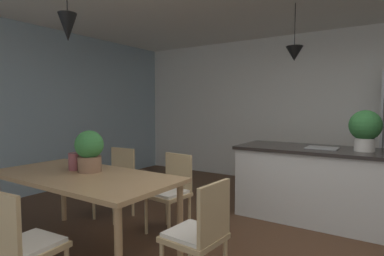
{
  "coord_description": "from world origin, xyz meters",
  "views": [
    {
      "loc": [
        0.78,
        -2.5,
        1.41
      ],
      "look_at": [
        -0.89,
        0.03,
        1.2
      ],
      "focal_mm": 29.04,
      "sensor_mm": 36.0,
      "label": 1
    }
  ],
  "objects_px": {
    "kitchen_island": "(325,184)",
    "vase_on_dining_table": "(75,161)",
    "chair_kitchen_end": "(199,233)",
    "potted_plant_on_island": "(365,128)",
    "chair_far_right": "(171,190)",
    "potted_plant_on_table": "(89,150)",
    "chair_far_left": "(116,180)",
    "chair_near_right": "(22,245)",
    "dining_table": "(83,181)"
  },
  "relations": [
    {
      "from": "chair_far_left",
      "to": "chair_far_right",
      "type": "relative_size",
      "value": 1.0
    },
    {
      "from": "chair_near_right",
      "to": "kitchen_island",
      "type": "relative_size",
      "value": 0.41
    },
    {
      "from": "chair_kitchen_end",
      "to": "chair_far_right",
      "type": "xyz_separation_m",
      "value": [
        -0.9,
        0.83,
        0.0
      ]
    },
    {
      "from": "chair_far_right",
      "to": "potted_plant_on_island",
      "type": "xyz_separation_m",
      "value": [
        1.79,
        1.29,
        0.69
      ]
    },
    {
      "from": "chair_near_right",
      "to": "kitchen_island",
      "type": "distance_m",
      "value": 3.27
    },
    {
      "from": "chair_near_right",
      "to": "chair_far_right",
      "type": "distance_m",
      "value": 1.66
    },
    {
      "from": "chair_kitchen_end",
      "to": "chair_far_right",
      "type": "distance_m",
      "value": 1.22
    },
    {
      "from": "chair_near_right",
      "to": "chair_far_right",
      "type": "bearing_deg",
      "value": 89.99
    },
    {
      "from": "chair_near_right",
      "to": "potted_plant_on_island",
      "type": "xyz_separation_m",
      "value": [
        1.79,
        2.96,
        0.69
      ]
    },
    {
      "from": "kitchen_island",
      "to": "potted_plant_on_table",
      "type": "relative_size",
      "value": 5.07
    },
    {
      "from": "chair_kitchen_end",
      "to": "potted_plant_on_table",
      "type": "relative_size",
      "value": 2.08
    },
    {
      "from": "chair_near_right",
      "to": "chair_far_left",
      "type": "xyz_separation_m",
      "value": [
        -0.88,
        1.66,
        0.0
      ]
    },
    {
      "from": "chair_near_right",
      "to": "chair_far_right",
      "type": "relative_size",
      "value": 1.0
    },
    {
      "from": "chair_kitchen_end",
      "to": "potted_plant_on_island",
      "type": "xyz_separation_m",
      "value": [
        0.89,
        2.13,
        0.69
      ]
    },
    {
      "from": "chair_far_right",
      "to": "potted_plant_on_island",
      "type": "distance_m",
      "value": 2.31
    },
    {
      "from": "dining_table",
      "to": "potted_plant_on_table",
      "type": "distance_m",
      "value": 0.32
    },
    {
      "from": "potted_plant_on_table",
      "to": "dining_table",
      "type": "bearing_deg",
      "value": -69.02
    },
    {
      "from": "dining_table",
      "to": "potted_plant_on_table",
      "type": "height_order",
      "value": "potted_plant_on_table"
    },
    {
      "from": "chair_kitchen_end",
      "to": "kitchen_island",
      "type": "distance_m",
      "value": 2.18
    },
    {
      "from": "potted_plant_on_table",
      "to": "chair_far_right",
      "type": "bearing_deg",
      "value": 55.67
    },
    {
      "from": "chair_far_right",
      "to": "dining_table",
      "type": "bearing_deg",
      "value": -117.89
    },
    {
      "from": "kitchen_island",
      "to": "vase_on_dining_table",
      "type": "xyz_separation_m",
      "value": [
        -2.07,
        -2.03,
        0.38
      ]
    },
    {
      "from": "chair_far_right",
      "to": "potted_plant_on_table",
      "type": "xyz_separation_m",
      "value": [
        -0.49,
        -0.71,
        0.5
      ]
    },
    {
      "from": "potted_plant_on_island",
      "to": "potted_plant_on_table",
      "type": "xyz_separation_m",
      "value": [
        -2.28,
        -2.01,
        -0.19
      ]
    },
    {
      "from": "chair_kitchen_end",
      "to": "kitchen_island",
      "type": "xyz_separation_m",
      "value": [
        0.49,
        2.13,
        -0.01
      ]
    },
    {
      "from": "potted_plant_on_island",
      "to": "vase_on_dining_table",
      "type": "xyz_separation_m",
      "value": [
        -2.48,
        -2.03,
        -0.32
      ]
    },
    {
      "from": "chair_far_right",
      "to": "potted_plant_on_island",
      "type": "bearing_deg",
      "value": 35.87
    },
    {
      "from": "dining_table",
      "to": "vase_on_dining_table",
      "type": "bearing_deg",
      "value": 158.47
    },
    {
      "from": "chair_near_right",
      "to": "vase_on_dining_table",
      "type": "distance_m",
      "value": 1.21
    },
    {
      "from": "chair_far_left",
      "to": "vase_on_dining_table",
      "type": "height_order",
      "value": "vase_on_dining_table"
    },
    {
      "from": "chair_kitchen_end",
      "to": "chair_far_right",
      "type": "height_order",
      "value": "same"
    },
    {
      "from": "potted_plant_on_table",
      "to": "potted_plant_on_island",
      "type": "bearing_deg",
      "value": 41.39
    },
    {
      "from": "chair_far_left",
      "to": "chair_kitchen_end",
      "type": "xyz_separation_m",
      "value": [
        1.77,
        -0.83,
        0.0
      ]
    },
    {
      "from": "chair_far_left",
      "to": "potted_plant_on_table",
      "type": "bearing_deg",
      "value": -61.11
    },
    {
      "from": "dining_table",
      "to": "kitchen_island",
      "type": "distance_m",
      "value": 2.81
    },
    {
      "from": "chair_near_right",
      "to": "chair_far_left",
      "type": "height_order",
      "value": "same"
    },
    {
      "from": "chair_kitchen_end",
      "to": "kitchen_island",
      "type": "relative_size",
      "value": 0.41
    },
    {
      "from": "chair_far_left",
      "to": "chair_far_right",
      "type": "bearing_deg",
      "value": -0.01
    },
    {
      "from": "dining_table",
      "to": "vase_on_dining_table",
      "type": "distance_m",
      "value": 0.31
    },
    {
      "from": "chair_far_left",
      "to": "chair_kitchen_end",
      "type": "relative_size",
      "value": 1.0
    },
    {
      "from": "chair_near_right",
      "to": "chair_kitchen_end",
      "type": "xyz_separation_m",
      "value": [
        0.9,
        0.83,
        0.0
      ]
    },
    {
      "from": "chair_near_right",
      "to": "chair_kitchen_end",
      "type": "relative_size",
      "value": 1.0
    },
    {
      "from": "kitchen_island",
      "to": "potted_plant_on_island",
      "type": "height_order",
      "value": "potted_plant_on_island"
    },
    {
      "from": "chair_far_left",
      "to": "vase_on_dining_table",
      "type": "bearing_deg",
      "value": -75.4
    },
    {
      "from": "dining_table",
      "to": "potted_plant_on_island",
      "type": "bearing_deg",
      "value": 43.62
    },
    {
      "from": "chair_far_right",
      "to": "kitchen_island",
      "type": "bearing_deg",
      "value": 43.0
    },
    {
      "from": "potted_plant_on_table",
      "to": "chair_kitchen_end",
      "type": "bearing_deg",
      "value": -5.09
    },
    {
      "from": "potted_plant_on_table",
      "to": "vase_on_dining_table",
      "type": "bearing_deg",
      "value": -173.71
    },
    {
      "from": "chair_near_right",
      "to": "potted_plant_on_table",
      "type": "xyz_separation_m",
      "value": [
        -0.49,
        0.95,
        0.5
      ]
    },
    {
      "from": "chair_far_right",
      "to": "potted_plant_on_island",
      "type": "relative_size",
      "value": 1.85
    }
  ]
}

